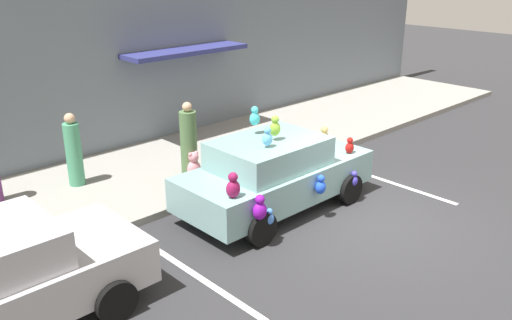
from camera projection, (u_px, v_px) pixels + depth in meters
ground_plane at (373, 221)px, 10.71m from camera, size 60.00×60.00×0.00m
sidewalk at (214, 155)px, 14.08m from camera, size 24.00×4.00×0.15m
storefront_building at (160, 26)px, 14.43m from camera, size 24.00×1.25×6.40m
parking_stripe_front at (385, 181)px, 12.64m from camera, size 0.12×3.60×0.01m
parking_stripe_rear at (191, 272)px, 8.97m from camera, size 0.12×3.60×0.01m
plush_covered_car at (274, 173)px, 10.96m from camera, size 4.21×2.13×2.12m
teddy_bear_on_sidewalk at (194, 166)px, 12.33m from camera, size 0.33×0.28×0.63m
pedestrian_near_shopfront at (74, 152)px, 11.79m from camera, size 0.35×0.35×1.65m
pedestrian_by_lamp at (189, 141)px, 12.40m from camera, size 0.39×0.39×1.72m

